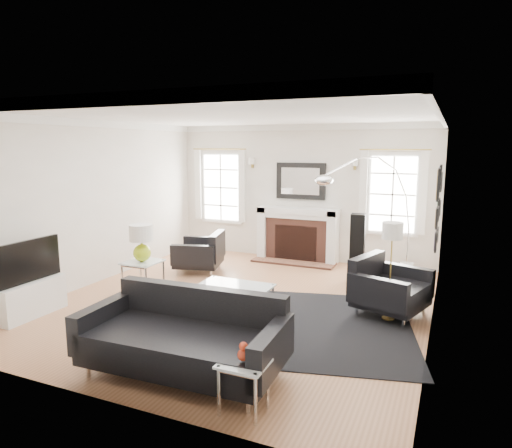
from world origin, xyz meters
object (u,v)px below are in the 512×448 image
at_px(sofa, 186,338).
at_px(armchair_right, 387,288).
at_px(gourd_lamp, 141,240).
at_px(armchair_left, 202,254).
at_px(coffee_table, 228,292).
at_px(arc_floor_lamp, 368,211).
at_px(fireplace, 297,235).

distance_m(sofa, armchair_right, 3.10).
bearing_deg(gourd_lamp, armchair_right, 12.20).
relative_size(armchair_left, armchair_right, 0.92).
relative_size(coffee_table, arc_floor_lamp, 0.45).
bearing_deg(coffee_table, armchair_left, 127.79).
relative_size(armchair_left, arc_floor_lamp, 0.49).
height_order(sofa, armchair_right, sofa).
bearing_deg(armchair_left, arc_floor_lamp, 15.68).
bearing_deg(arc_floor_lamp, fireplace, 155.35).
bearing_deg(gourd_lamp, coffee_table, -13.12).
bearing_deg(fireplace, gourd_lamp, -114.89).
distance_m(sofa, arc_floor_lamp, 4.53).
xyz_separation_m(fireplace, coffee_table, (0.21, -3.60, -0.12)).
height_order(armchair_left, armchair_right, armchair_right).
xyz_separation_m(gourd_lamp, arc_floor_lamp, (3.02, 2.49, 0.30)).
bearing_deg(armchair_right, armchair_left, 165.87).
xyz_separation_m(armchair_right, gourd_lamp, (-3.62, -0.78, 0.55)).
bearing_deg(sofa, armchair_right, 56.88).
relative_size(armchair_left, coffee_table, 1.08).
xyz_separation_m(sofa, coffee_table, (-0.23, 1.42, 0.05)).
relative_size(armchair_right, arc_floor_lamp, 0.53).
bearing_deg(armchair_right, sofa, -123.12).
distance_m(armchair_right, arc_floor_lamp, 2.00).
xyz_separation_m(armchair_left, coffee_table, (1.60, -2.07, 0.07)).
height_order(armchair_right, gourd_lamp, gourd_lamp).
distance_m(fireplace, sofa, 5.04).
height_order(fireplace, coffee_table, fireplace).
distance_m(sofa, gourd_lamp, 2.70).
height_order(sofa, coffee_table, sofa).
height_order(fireplace, gourd_lamp, gourd_lamp).
distance_m(fireplace, armchair_left, 2.08).
bearing_deg(gourd_lamp, arc_floor_lamp, 39.51).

